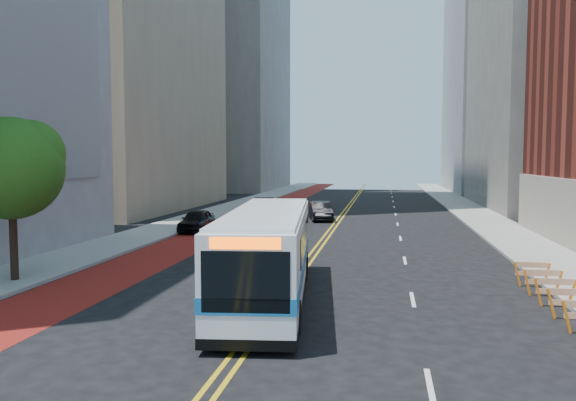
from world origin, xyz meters
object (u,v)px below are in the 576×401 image
(car_a, at_px, (197,221))
(car_c, at_px, (267,208))
(transit_bus, at_px, (268,253))
(car_b, at_px, (321,211))
(street_tree, at_px, (13,164))

(car_a, bearing_deg, car_c, 73.44)
(transit_bus, bearing_deg, car_b, 86.07)
(car_b, distance_m, car_c, 5.57)
(street_tree, xyz_separation_m, car_b, (9.74, 25.81, -4.13))
(car_a, xyz_separation_m, car_b, (7.80, 8.78, 0.00))
(transit_bus, relative_size, car_c, 2.26)
(car_a, distance_m, car_c, 11.35)
(transit_bus, xyz_separation_m, car_b, (-1.10, 26.72, -0.94))
(car_c, bearing_deg, transit_bus, -94.82)
(car_a, bearing_deg, car_b, 45.59)
(car_a, bearing_deg, street_tree, -99.29)
(street_tree, xyz_separation_m, car_c, (4.65, 28.05, -4.13))
(street_tree, distance_m, car_c, 28.73)
(car_b, xyz_separation_m, car_c, (-5.10, 2.25, 0.00))
(transit_bus, relative_size, car_a, 2.67)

